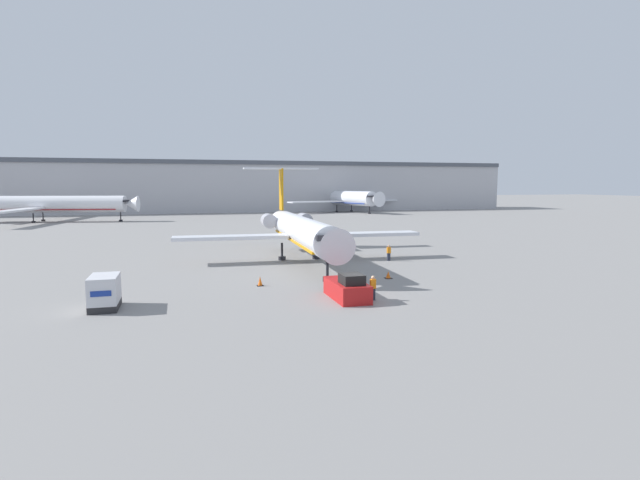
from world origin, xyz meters
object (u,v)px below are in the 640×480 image
object	(u,v)px
worker_near_tug	(373,287)
airplane_parked_far_right	(43,204)
airplane_main	(300,229)
traffic_cone_left	(260,281)
pushback_tug	(347,289)
luggage_cart	(104,292)
airplane_parked_far_left	(346,198)
traffic_cone_right	(388,275)
worker_by_wing	(389,252)

from	to	relation	value
worker_near_tug	airplane_parked_far_right	size ratio (longest dim) A/B	0.05
airplane_main	traffic_cone_left	distance (m)	14.10
pushback_tug	luggage_cart	distance (m)	16.47
airplane_parked_far_left	pushback_tug	bearing A→B (deg)	-108.55
traffic_cone_right	luggage_cart	bearing A→B (deg)	-167.74
worker_by_wing	traffic_cone_right	world-z (taller)	worker_by_wing
airplane_main	worker_by_wing	distance (m)	9.85
airplane_main	traffic_cone_left	bearing A→B (deg)	-117.17
luggage_cart	traffic_cone_left	distance (m)	12.04
pushback_tug	traffic_cone_right	size ratio (longest dim) A/B	7.75
traffic_cone_right	airplane_parked_far_right	distance (m)	92.96
airplane_main	worker_near_tug	distance (m)	19.63
luggage_cart	traffic_cone_left	size ratio (longest dim) A/B	4.04
worker_near_tug	airplane_parked_far_left	xyz separation A→B (m)	(34.18, 107.60, 3.20)
worker_by_wing	airplane_parked_far_left	bearing A→B (deg)	74.20
luggage_cart	airplane_parked_far_left	distance (m)	117.37
traffic_cone_left	airplane_parked_far_right	distance (m)	88.05
pushback_tug	worker_near_tug	xyz separation A→B (m)	(1.61, -0.93, 0.18)
airplane_parked_far_left	airplane_parked_far_right	bearing A→B (deg)	-165.54
pushback_tug	airplane_parked_far_right	bearing A→B (deg)	114.72
airplane_main	airplane_parked_far_left	world-z (taller)	airplane_parked_far_left
worker_near_tug	worker_by_wing	size ratio (longest dim) A/B	1.03
traffic_cone_right	airplane_parked_far_right	xyz separation A→B (m)	(-46.07, 80.65, 3.59)
pushback_tug	airplane_parked_far_left	xyz separation A→B (m)	(35.79, 106.67, 3.38)
airplane_parked_far_right	pushback_tug	bearing A→B (deg)	-65.28
worker_near_tug	worker_by_wing	bearing A→B (deg)	63.17
worker_near_tug	airplane_parked_far_left	bearing A→B (deg)	72.38
airplane_parked_far_left	worker_near_tug	bearing A→B (deg)	-107.62
pushback_tug	traffic_cone_right	world-z (taller)	pushback_tug
airplane_main	traffic_cone_left	xyz separation A→B (m)	(-6.29, -12.25, -3.03)
traffic_cone_right	worker_by_wing	bearing A→B (deg)	66.38
airplane_parked_far_left	luggage_cart	bearing A→B (deg)	-116.41
airplane_main	airplane_parked_far_right	distance (m)	79.92
traffic_cone_left	worker_near_tug	bearing A→B (deg)	-46.10
pushback_tug	airplane_main	bearing A→B (deg)	87.06
pushback_tug	airplane_parked_far_right	world-z (taller)	airplane_parked_far_right
airplane_main	traffic_cone_right	xyz separation A→B (m)	(5.03, -12.08, -3.10)
worker_near_tug	traffic_cone_left	size ratio (longest dim) A/B	2.32
worker_near_tug	traffic_cone_right	xyz separation A→B (m)	(4.38, 7.38, -0.63)
airplane_main	traffic_cone_left	size ratio (longest dim) A/B	38.77
airplane_main	worker_near_tug	bearing A→B (deg)	-88.07
worker_near_tug	airplane_parked_far_right	distance (m)	97.45
worker_near_tug	worker_by_wing	distance (m)	18.80
airplane_main	luggage_cart	world-z (taller)	airplane_main
luggage_cart	worker_by_wing	xyz separation A→B (m)	(26.49, 14.26, -0.21)
luggage_cart	worker_by_wing	distance (m)	30.08
pushback_tug	traffic_cone_left	distance (m)	8.25
worker_by_wing	traffic_cone_right	bearing A→B (deg)	-113.62
airplane_parked_far_right	traffic_cone_right	bearing A→B (deg)	-60.26
airplane_main	luggage_cart	xyz separation A→B (m)	(-17.34, -16.94, -2.28)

